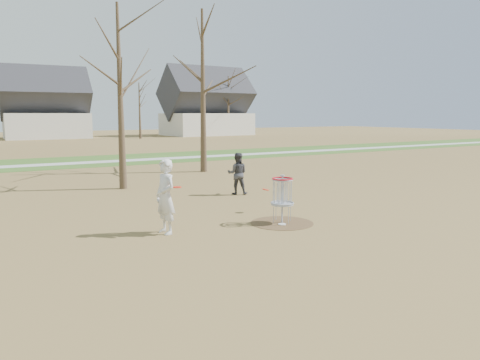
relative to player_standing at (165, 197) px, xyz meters
name	(u,v)px	position (x,y,z in m)	size (l,w,h in m)	color
ground	(282,223)	(3.28, -0.61, -0.97)	(160.00, 160.00, 0.00)	brown
green_band	(96,161)	(3.28, 20.39, -0.97)	(160.00, 8.00, 0.01)	#2D5119
footpath	(100,162)	(3.28, 19.39, -0.96)	(160.00, 1.50, 0.01)	#9E9E99
dirt_circle	(282,223)	(3.28, -0.61, -0.97)	(1.80, 1.80, 0.01)	#47331E
player_standing	(165,197)	(0.00, 0.00, 0.00)	(0.71, 0.47, 1.95)	silver
player_throwing	(237,174)	(4.68, 4.25, -0.17)	(0.79, 0.61, 1.62)	#37373C
disc_grounded	(282,224)	(3.15, -0.80, -0.95)	(0.22, 0.22, 0.02)	white
discs_in_play	(228,189)	(2.07, 0.37, -0.01)	(3.72, 1.34, 0.56)	red
disc_golf_basket	(282,192)	(3.28, -0.61, -0.06)	(0.64, 0.64, 1.35)	#9EA3AD
bare_trees	(73,90)	(5.06, 35.18, 4.37)	(52.62, 44.98, 9.00)	#382B1E
houses_row	(67,111)	(7.60, 51.95, 2.55)	(56.51, 10.01, 7.26)	silver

